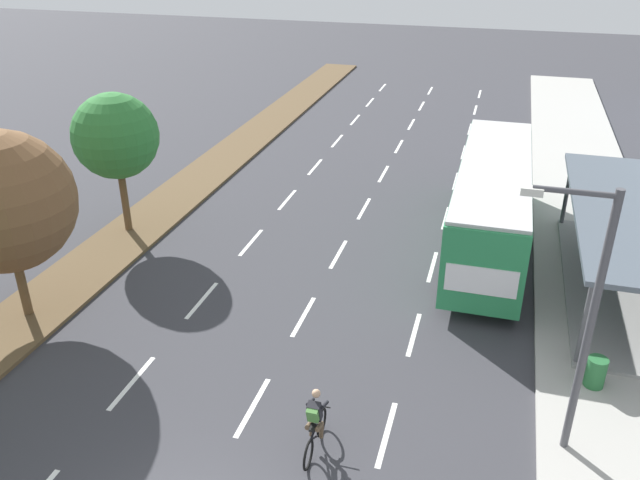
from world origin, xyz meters
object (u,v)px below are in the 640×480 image
object	(u,v)px
bus	(492,197)
trash_bin	(596,372)
median_tree_second	(2,202)
streetlight	(584,310)
bus_shelter	(623,242)
median_tree_third	(115,136)
cyclist	(315,424)

from	to	relation	value
bus	trash_bin	size ratio (longest dim) A/B	13.28
bus	trash_bin	xyz separation A→B (m)	(3.20, -7.73, -1.49)
median_tree_second	streetlight	distance (m)	15.81
median_tree_second	trash_bin	size ratio (longest dim) A/B	6.95
bus_shelter	median_tree_third	xyz separation A→B (m)	(-18.06, -0.43, 2.09)
bus	median_tree_third	size ratio (longest dim) A/B	2.07
median_tree_second	trash_bin	bearing A→B (deg)	3.91
median_tree_second	bus	bearing A→B (deg)	33.17
streetlight	median_tree_third	bearing A→B (deg)	154.35
median_tree_third	trash_bin	size ratio (longest dim) A/B	6.43
median_tree_second	median_tree_third	world-z (taller)	median_tree_second
cyclist	median_tree_second	size ratio (longest dim) A/B	0.31
median_tree_third	trash_bin	world-z (taller)	median_tree_third
cyclist	bus_shelter	bearing A→B (deg)	52.11
bus	median_tree_third	bearing A→B (deg)	-169.36
median_tree_third	trash_bin	bearing A→B (deg)	-16.85
median_tree_second	trash_bin	world-z (taller)	median_tree_second
cyclist	median_tree_second	world-z (taller)	median_tree_second
bus	streetlight	size ratio (longest dim) A/B	1.74
median_tree_second	trash_bin	xyz separation A→B (m)	(16.78, 1.15, -3.35)
bus_shelter	streetlight	world-z (taller)	streetlight
median_tree_third	bus	bearing A→B (deg)	10.64
bus_shelter	median_tree_second	bearing A→B (deg)	-159.38
trash_bin	cyclist	bearing A→B (deg)	-147.43
cyclist	streetlight	distance (m)	6.48
median_tree_second	median_tree_third	size ratio (longest dim) A/B	1.08
bus_shelter	median_tree_second	xyz separation A→B (m)	(-17.86, -6.72, 2.06)
median_tree_second	streetlight	bearing A→B (deg)	-4.97
median_tree_second	streetlight	xyz separation A→B (m)	(15.75, -1.37, -0.04)
bus_shelter	trash_bin	xyz separation A→B (m)	(-1.08, -5.57, -1.29)
median_tree_second	trash_bin	distance (m)	17.15
cyclist	median_tree_second	bearing A→B (deg)	163.79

